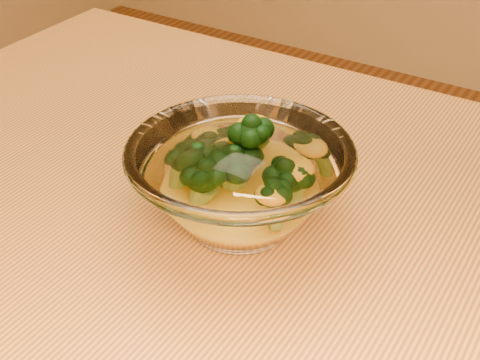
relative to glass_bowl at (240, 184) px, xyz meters
The scene contains 3 objects.
glass_bowl is the anchor object (origin of this frame).
cheese_sauce 0.02m from the glass_bowl, 26.57° to the right, with size 0.10×0.10×0.03m, color #F0AD14.
broccoli_heap 0.02m from the glass_bowl, 121.18° to the left, with size 0.12×0.12×0.08m.
Camera 1 is at (0.16, -0.38, 1.14)m, focal length 50.00 mm.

